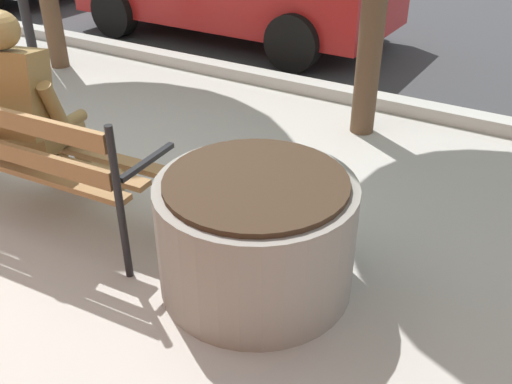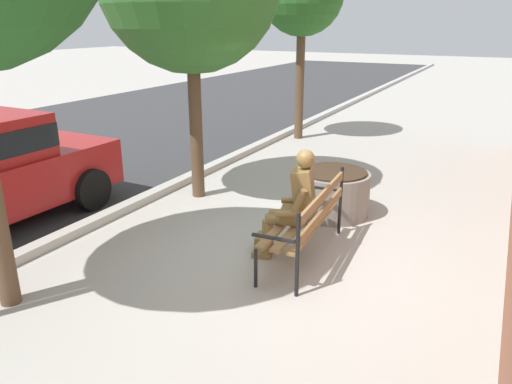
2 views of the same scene
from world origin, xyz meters
TOP-DOWN VIEW (x-y plane):
  - ground_plane at (0.00, 0.00)m, footprint 80.00×80.00m
  - curb_stone at (0.00, 2.90)m, footprint 60.00×0.20m
  - park_bench at (0.12, -0.17)m, footprint 1.83×0.65m
  - bronze_statue_seated at (0.07, 0.04)m, footprint 0.61×0.87m
  - concrete_planter at (1.67, 0.06)m, footprint 1.08×1.08m

SIDE VIEW (x-z plane):
  - ground_plane at x=0.00m, z-range 0.00..0.00m
  - curb_stone at x=0.00m, z-range 0.00..0.12m
  - concrete_planter at x=1.67m, z-range 0.00..0.67m
  - park_bench at x=0.12m, z-range 0.07..1.02m
  - bronze_statue_seated at x=0.07m, z-range -0.02..1.35m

